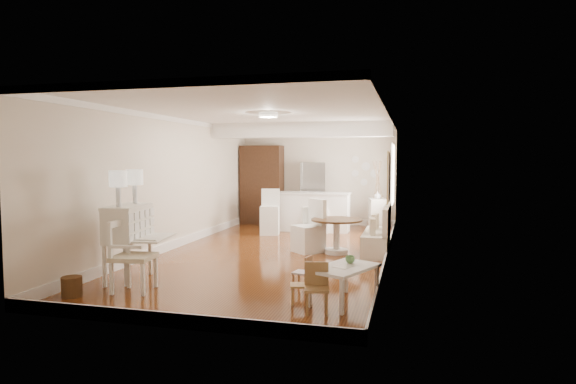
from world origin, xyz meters
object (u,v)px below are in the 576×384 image
at_px(kids_chair_c, 317,288).
at_px(pantry_cabinet, 262,185).
at_px(slip_chair_near, 308,226).
at_px(sideboard, 377,215).
at_px(gustavian_armchair, 134,256).
at_px(secretary_bureau, 128,243).
at_px(kids_table, 344,285).
at_px(slip_chair_far, 305,226).
at_px(wicker_basket, 72,287).
at_px(kids_chair_b, 302,272).
at_px(bar_stool_left, 270,212).
at_px(breakfast_counter, 311,212).
at_px(bar_stool_right, 319,214).
at_px(kids_chair_a, 300,285).
at_px(fridge, 325,195).
at_px(dining_table, 337,236).

bearing_deg(kids_chair_c, pantry_cabinet, 100.13).
bearing_deg(slip_chair_near, sideboard, 111.64).
relative_size(gustavian_armchair, kids_chair_c, 1.65).
xyz_separation_m(secretary_bureau, pantry_cabinet, (0.04, 6.89, 0.55)).
distance_m(kids_table, kids_chair_c, 0.58).
bearing_deg(slip_chair_far, wicker_basket, 14.25).
height_order(secretary_bureau, kids_chair_c, secretary_bureau).
relative_size(kids_chair_b, bar_stool_left, 0.44).
height_order(gustavian_armchair, kids_table, gustavian_armchair).
xyz_separation_m(breakfast_counter, bar_stool_left, (-0.89, -0.85, 0.06)).
distance_m(secretary_bureau, wicker_basket, 1.12).
height_order(kids_table, bar_stool_right, bar_stool_right).
bearing_deg(kids_chair_c, secretary_bureau, 153.28).
bearing_deg(kids_chair_a, bar_stool_right, 174.85).
relative_size(slip_chair_near, fridge, 0.60).
bearing_deg(pantry_cabinet, bar_stool_left, -67.26).
xyz_separation_m(wicker_basket, bar_stool_right, (2.28, 6.55, 0.36)).
xyz_separation_m(kids_table, kids_chair_c, (-0.28, -0.51, 0.07)).
bearing_deg(kids_chair_a, pantry_cabinet, -172.36).
height_order(kids_chair_b, slip_chair_near, slip_chair_near).
bearing_deg(gustavian_armchair, bar_stool_right, -22.32).
relative_size(kids_table, slip_chair_far, 1.09).
xyz_separation_m(kids_chair_b, slip_chair_far, (-0.69, 3.31, 0.20)).
xyz_separation_m(gustavian_armchair, fridge, (1.52, 7.37, 0.38)).
xyz_separation_m(dining_table, sideboard, (0.60, 3.17, 0.08)).
height_order(secretary_bureau, bar_stool_right, secretary_bureau).
distance_m(gustavian_armchair, kids_chair_a, 2.49).
height_order(kids_table, pantry_cabinet, pantry_cabinet).
height_order(wicker_basket, fridge, fridge).
relative_size(dining_table, pantry_cabinet, 0.45).
bearing_deg(slip_chair_far, fridge, -135.88).
relative_size(secretary_bureau, bar_stool_left, 1.04).
height_order(secretary_bureau, fridge, fridge).
bearing_deg(bar_stool_left, bar_stool_right, 16.68).
distance_m(secretary_bureau, slip_chair_far, 4.08).
xyz_separation_m(kids_chair_b, breakfast_counter, (-1.02, 5.61, 0.26)).
bearing_deg(bar_stool_left, wicker_basket, -111.46).
height_order(secretary_bureau, kids_chair_a, secretary_bureau).
bearing_deg(wicker_basket, gustavian_armchair, 34.76).
distance_m(gustavian_armchair, dining_table, 4.24).
distance_m(kids_table, dining_table, 3.35).
bearing_deg(kids_chair_a, secretary_bureau, -113.55).
bearing_deg(pantry_cabinet, kids_chair_c, -67.89).
bearing_deg(dining_table, sideboard, 79.31).
bearing_deg(kids_chair_b, dining_table, -170.17).
height_order(breakfast_counter, sideboard, breakfast_counter).
xyz_separation_m(bar_stool_left, pantry_cabinet, (-0.81, 1.93, 0.57)).
height_order(kids_chair_c, dining_table, dining_table).
distance_m(kids_chair_b, slip_chair_near, 2.83).
xyz_separation_m(kids_table, slip_chair_far, (-1.38, 3.84, 0.20)).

